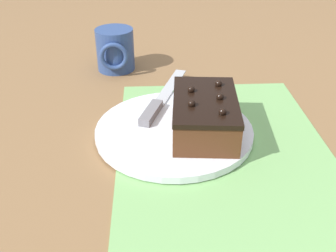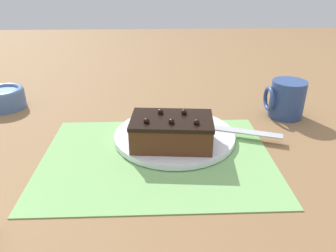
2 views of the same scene
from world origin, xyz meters
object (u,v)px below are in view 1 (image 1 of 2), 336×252
cake_plate (174,131)px  chocolate_cake (205,114)px  serving_knife (158,103)px  coffee_mug (115,50)px

cake_plate → chocolate_cake: 0.06m
cake_plate → serving_knife: bearing=-162.6°
serving_knife → coffee_mug: coffee_mug is taller
cake_plate → chocolate_cake: bearing=79.8°
cake_plate → coffee_mug: coffee_mug is taller
cake_plate → chocolate_cake: chocolate_cake is taller
chocolate_cake → cake_plate: bearing=-100.2°
chocolate_cake → serving_knife: 0.12m
chocolate_cake → coffee_mug: (-0.30, -0.16, 0.00)m
cake_plate → coffee_mug: bearing=-158.3°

